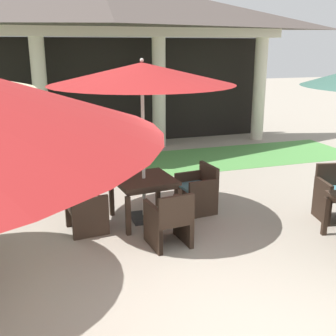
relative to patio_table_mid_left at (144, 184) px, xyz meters
name	(u,v)px	position (x,y,z in m)	size (l,w,h in m)	color
background_pavilion	(98,17)	(0.20, 5.08, 2.84)	(10.61, 2.91, 4.43)	beige
lawn_strip	(117,167)	(0.20, 3.25, -0.63)	(12.41, 2.23, 0.01)	#519347
patio_table_mid_left	(144,184)	(0.00, 0.00, 0.00)	(1.01, 1.01, 0.73)	#38281E
patio_umbrella_mid_left	(142,75)	(0.00, 0.00, 1.72)	(2.82, 2.82, 2.59)	#2D2D2D
patio_chair_mid_left_east	(198,190)	(0.98, 0.11, -0.24)	(0.61, 0.66, 0.81)	#38281E
patio_chair_mid_left_south	(169,220)	(0.11, -0.98, -0.23)	(0.60, 0.63, 0.83)	#38281E
patio_chair_mid_left_west	(84,206)	(-0.99, -0.11, -0.23)	(0.62, 0.64, 0.87)	#38281E
patio_chair_far_back_north	(336,195)	(3.01, -0.91, -0.21)	(0.66, 0.65, 0.89)	#38281E
terracotta_urn	(128,175)	(0.16, 1.92, -0.44)	(0.26, 0.26, 0.46)	#9E5633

